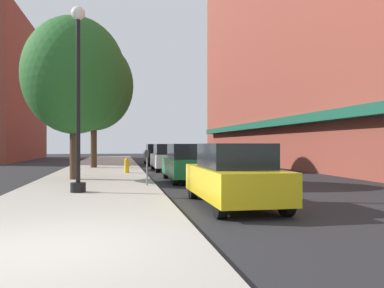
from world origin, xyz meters
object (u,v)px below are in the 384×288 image
(lamppost, at_px, (78,95))
(tree_near, at_px, (74,76))
(parking_meter_near, at_px, (147,163))
(car_white, at_px, (168,158))
(car_black, at_px, (157,155))
(tree_mid, at_px, (94,86))
(car_green, at_px, (188,163))
(fire_hydrant, at_px, (127,165))
(car_yellow, at_px, (234,176))

(lamppost, bearing_deg, tree_near, 97.49)
(lamppost, height_order, parking_meter_near, lamppost)
(tree_near, relative_size, car_white, 1.65)
(car_white, xyz_separation_m, car_black, (0.00, 7.21, 0.00))
(tree_near, distance_m, tree_mid, 8.71)
(tree_near, bearing_deg, lamppost, -82.51)
(lamppost, bearing_deg, car_green, 43.86)
(lamppost, xyz_separation_m, car_white, (4.25, 11.27, -2.39))
(fire_hydrant, xyz_separation_m, tree_near, (-2.31, -3.35, 4.11))
(fire_hydrant, distance_m, car_green, 4.82)
(tree_mid, relative_size, car_white, 1.94)
(parking_meter_near, relative_size, tree_near, 0.19)
(parking_meter_near, height_order, car_yellow, car_yellow)
(car_black, bearing_deg, fire_hydrant, -105.68)
(parking_meter_near, height_order, tree_near, tree_near)
(car_green, bearing_deg, fire_hydrant, 123.31)
(tree_mid, relative_size, car_black, 1.94)
(car_black, bearing_deg, tree_mid, -134.30)
(parking_meter_near, xyz_separation_m, car_yellow, (1.95, -4.59, -0.14))
(tree_mid, bearing_deg, tree_near, -91.84)
(parking_meter_near, height_order, car_white, car_white)
(fire_hydrant, height_order, car_green, car_green)
(tree_mid, xyz_separation_m, car_green, (4.60, -9.39, -4.68))
(fire_hydrant, relative_size, car_white, 0.18)
(car_green, bearing_deg, tree_near, 172.67)
(tree_mid, xyz_separation_m, car_white, (4.60, -2.20, -4.68))
(lamppost, distance_m, tree_near, 5.05)
(car_white, bearing_deg, lamppost, -110.04)
(lamppost, distance_m, car_yellow, 5.68)
(lamppost, xyz_separation_m, car_black, (4.25, 18.48, -2.39))
(lamppost, height_order, car_white, lamppost)
(tree_near, height_order, car_white, tree_near)
(fire_hydrant, bearing_deg, parking_meter_near, -84.58)
(tree_mid, bearing_deg, car_white, -25.52)
(car_yellow, height_order, car_white, same)
(parking_meter_near, height_order, car_green, car_green)
(fire_hydrant, bearing_deg, car_black, 76.05)
(fire_hydrant, relative_size, car_yellow, 0.18)
(tree_near, xyz_separation_m, car_yellow, (4.88, -7.72, -3.82))
(lamppost, distance_m, car_white, 12.28)
(tree_near, bearing_deg, fire_hydrant, 55.35)
(car_yellow, relative_size, car_black, 1.00)
(lamppost, height_order, tree_mid, tree_mid)
(car_white, height_order, car_black, same)
(parking_meter_near, bearing_deg, tree_near, 133.13)
(lamppost, relative_size, car_white, 1.37)
(car_white, bearing_deg, tree_near, -126.43)
(lamppost, xyz_separation_m, car_yellow, (4.25, -2.91, -2.39))
(car_green, relative_size, car_black, 1.00)
(car_green, relative_size, car_white, 1.00)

